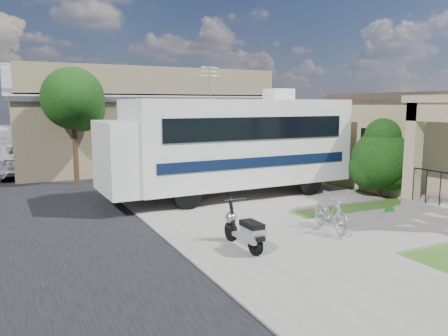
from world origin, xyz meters
name	(u,v)px	position (x,y,z in m)	size (l,w,h in m)	color
ground	(286,231)	(0.00, 0.00, 0.00)	(120.00, 120.00, 0.00)	#1B4612
sidewalk_slab	(139,175)	(-1.00, 10.00, 0.03)	(4.00, 80.00, 0.06)	#68655D
driveway_slab	(249,192)	(1.50, 4.50, 0.03)	(7.00, 6.00, 0.05)	#68655D
walk_slab	(403,225)	(3.00, -1.00, 0.03)	(4.00, 3.00, 0.05)	#68655D
warehouse	(137,126)	(0.00, 13.97, 1.99)	(12.50, 8.40, 5.04)	brown
street_tree_a	(76,102)	(-3.70, 9.05, 3.25)	(2.44, 2.40, 4.58)	black
street_tree_b	(52,100)	(-3.70, 19.05, 3.39)	(2.44, 2.40, 4.73)	black
street_tree_c	(41,105)	(-3.70, 28.05, 3.10)	(2.44, 2.40, 4.42)	black
motorhome	(230,143)	(0.62, 4.29, 1.86)	(8.52, 2.93, 4.34)	silver
shrub	(381,157)	(5.16, 1.92, 1.38)	(2.20, 2.10, 2.70)	black
scooter	(245,231)	(-1.68, -0.92, 0.46)	(0.54, 1.54, 1.02)	black
bicycle	(330,214)	(0.87, -0.64, 0.47)	(0.44, 1.57, 0.95)	#A2A3A9
pickup_truck	(15,158)	(-5.92, 12.96, 0.75)	(2.50, 5.43, 1.51)	white
van	(3,142)	(-6.45, 19.67, 0.94)	(2.63, 6.46, 1.87)	white
garden_hose	(392,213)	(3.57, -0.09, 0.08)	(0.38, 0.38, 0.17)	#156D1D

